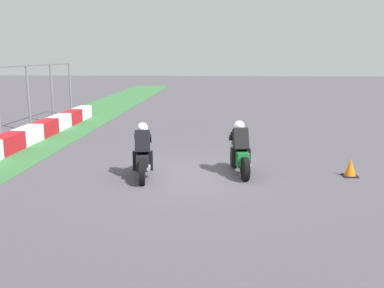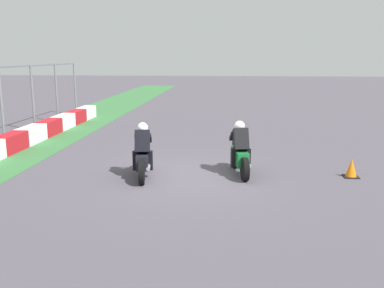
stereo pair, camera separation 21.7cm
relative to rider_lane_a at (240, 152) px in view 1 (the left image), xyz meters
The scene contains 4 objects.
ground_plane 1.58m from the rider_lane_a, 102.19° to the left, with size 120.00×120.00×0.00m, color #504A54.
rider_lane_a is the anchor object (origin of this frame).
rider_lane_b 2.71m from the rider_lane_a, 101.44° to the left, with size 2.04×0.59×1.51m.
traffic_cone 3.09m from the rider_lane_a, 91.28° to the right, with size 0.40×0.40×0.52m.
Camera 1 is at (-11.48, -0.85, 3.30)m, focal length 39.89 mm.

